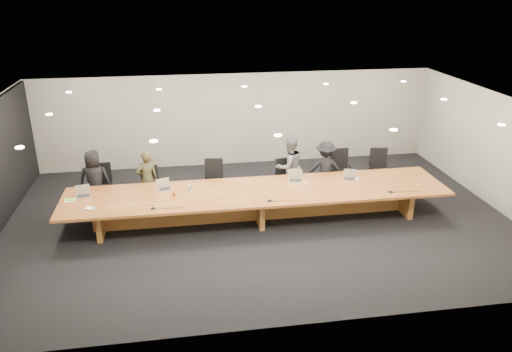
{
  "coord_description": "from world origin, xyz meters",
  "views": [
    {
      "loc": [
        -1.75,
        -10.63,
        5.39
      ],
      "look_at": [
        0.0,
        0.3,
        1.0
      ],
      "focal_mm": 35.0,
      "sensor_mm": 36.0,
      "label": 1
    }
  ],
  "objects_px": {
    "conference_table": "(258,199)",
    "person_a": "(95,180)",
    "person_c": "(289,167)",
    "water_bottle": "(189,188)",
    "paper_cup_far": "(357,180)",
    "chair_far_right": "(379,169)",
    "laptop_a": "(83,192)",
    "chair_mid_left": "(214,181)",
    "mic_right": "(391,191)",
    "laptop_d": "(295,176)",
    "mic_left": "(153,208)",
    "chair_left": "(152,187)",
    "laptop_e": "(350,175)",
    "laptop_b": "(164,185)",
    "av_box": "(90,208)",
    "chair_far_left": "(102,186)",
    "amber_mug": "(174,194)",
    "chair_mid_right": "(286,178)",
    "paper_cup_near": "(305,184)",
    "chair_right": "(341,171)",
    "person_d": "(325,169)",
    "person_b": "(147,179)",
    "mic_center": "(270,200)"
  },
  "relations": [
    {
      "from": "conference_table",
      "to": "person_a",
      "type": "relative_size",
      "value": 5.84
    },
    {
      "from": "person_c",
      "to": "water_bottle",
      "type": "height_order",
      "value": "person_c"
    },
    {
      "from": "paper_cup_far",
      "to": "water_bottle",
      "type": "bearing_deg",
      "value": -179.54
    },
    {
      "from": "chair_far_right",
      "to": "laptop_a",
      "type": "relative_size",
      "value": 3.45
    },
    {
      "from": "laptop_a",
      "to": "chair_mid_left",
      "type": "bearing_deg",
      "value": 1.35
    },
    {
      "from": "water_bottle",
      "to": "mic_right",
      "type": "distance_m",
      "value": 4.7
    },
    {
      "from": "conference_table",
      "to": "chair_far_right",
      "type": "distance_m",
      "value": 3.82
    },
    {
      "from": "laptop_d",
      "to": "mic_left",
      "type": "distance_m",
      "value": 3.57
    },
    {
      "from": "chair_far_right",
      "to": "paper_cup_far",
      "type": "distance_m",
      "value": 1.6
    },
    {
      "from": "chair_far_right",
      "to": "mic_right",
      "type": "distance_m",
      "value": 2.01
    },
    {
      "from": "chair_left",
      "to": "laptop_e",
      "type": "distance_m",
      "value": 4.95
    },
    {
      "from": "person_c",
      "to": "laptop_d",
      "type": "height_order",
      "value": "person_c"
    },
    {
      "from": "paper_cup_far",
      "to": "mic_right",
      "type": "height_order",
      "value": "paper_cup_far"
    },
    {
      "from": "chair_far_right",
      "to": "laptop_b",
      "type": "relative_size",
      "value": 3.45
    },
    {
      "from": "laptop_d",
      "to": "av_box",
      "type": "xyz_separation_m",
      "value": [
        -4.76,
        -0.85,
        -0.12
      ]
    },
    {
      "from": "chair_far_left",
      "to": "water_bottle",
      "type": "bearing_deg",
      "value": -30.07
    },
    {
      "from": "chair_left",
      "to": "amber_mug",
      "type": "bearing_deg",
      "value": -82.28
    },
    {
      "from": "person_a",
      "to": "laptop_b",
      "type": "height_order",
      "value": "person_a"
    },
    {
      "from": "chair_mid_right",
      "to": "mic_left",
      "type": "height_order",
      "value": "chair_mid_right"
    },
    {
      "from": "person_a",
      "to": "person_c",
      "type": "relative_size",
      "value": 0.94
    },
    {
      "from": "chair_far_right",
      "to": "paper_cup_near",
      "type": "height_order",
      "value": "chair_far_right"
    },
    {
      "from": "av_box",
      "to": "chair_left",
      "type": "bearing_deg",
      "value": 71.4
    },
    {
      "from": "chair_far_left",
      "to": "chair_far_right",
      "type": "relative_size",
      "value": 1.0
    },
    {
      "from": "mic_left",
      "to": "chair_left",
      "type": "bearing_deg",
      "value": 93.0
    },
    {
      "from": "paper_cup_far",
      "to": "mic_right",
      "type": "relative_size",
      "value": 0.69
    },
    {
      "from": "chair_right",
      "to": "paper_cup_near",
      "type": "bearing_deg",
      "value": -136.42
    },
    {
      "from": "chair_mid_left",
      "to": "chair_far_right",
      "type": "bearing_deg",
      "value": 7.52
    },
    {
      "from": "water_bottle",
      "to": "amber_mug",
      "type": "bearing_deg",
      "value": -155.28
    },
    {
      "from": "laptop_a",
      "to": "mic_right",
      "type": "bearing_deg",
      "value": -22.21
    },
    {
      "from": "chair_far_left",
      "to": "laptop_a",
      "type": "height_order",
      "value": "chair_far_left"
    },
    {
      "from": "mic_left",
      "to": "person_d",
      "type": "bearing_deg",
      "value": 22.1
    },
    {
      "from": "conference_table",
      "to": "person_b",
      "type": "distance_m",
      "value": 2.88
    },
    {
      "from": "person_d",
      "to": "mic_center",
      "type": "xyz_separation_m",
      "value": [
        -1.82,
        -1.79,
        0.02
      ]
    },
    {
      "from": "laptop_a",
      "to": "paper_cup_near",
      "type": "xyz_separation_m",
      "value": [
        5.17,
        -0.16,
        -0.09
      ]
    },
    {
      "from": "laptop_e",
      "to": "mic_center",
      "type": "distance_m",
      "value": 2.39
    },
    {
      "from": "chair_right",
      "to": "person_c",
      "type": "bearing_deg",
      "value": -177.01
    },
    {
      "from": "person_d",
      "to": "mic_right",
      "type": "distance_m",
      "value": 2.04
    },
    {
      "from": "person_c",
      "to": "mic_left",
      "type": "xyz_separation_m",
      "value": [
        -3.44,
        -1.88,
        -0.05
      ]
    },
    {
      "from": "mic_center",
      "to": "person_d",
      "type": "bearing_deg",
      "value": 44.5
    },
    {
      "from": "conference_table",
      "to": "laptop_a",
      "type": "height_order",
      "value": "laptop_a"
    },
    {
      "from": "laptop_a",
      "to": "mic_left",
      "type": "height_order",
      "value": "laptop_a"
    },
    {
      "from": "chair_mid_right",
      "to": "av_box",
      "type": "bearing_deg",
      "value": -171.66
    },
    {
      "from": "mic_center",
      "to": "conference_table",
      "type": "bearing_deg",
      "value": 104.83
    },
    {
      "from": "laptop_e",
      "to": "person_b",
      "type": "bearing_deg",
      "value": -170.21
    },
    {
      "from": "paper_cup_near",
      "to": "mic_left",
      "type": "distance_m",
      "value": 3.65
    },
    {
      "from": "person_c",
      "to": "mic_center",
      "type": "relative_size",
      "value": 12.45
    },
    {
      "from": "chair_right",
      "to": "person_a",
      "type": "xyz_separation_m",
      "value": [
        -6.35,
        -0.09,
        0.18
      ]
    },
    {
      "from": "person_d",
      "to": "mic_right",
      "type": "relative_size",
      "value": 11.28
    },
    {
      "from": "person_b",
      "to": "person_a",
      "type": "bearing_deg",
      "value": -21.04
    },
    {
      "from": "paper_cup_far",
      "to": "mic_center",
      "type": "height_order",
      "value": "paper_cup_far"
    }
  ]
}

